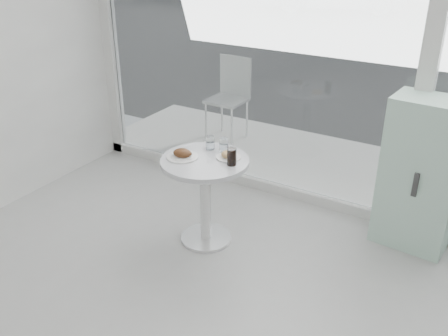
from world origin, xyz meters
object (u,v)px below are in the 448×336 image
Objects in this scene: plate_donut at (228,156)px; water_tumbler_a at (210,143)px; plate_fritter at (183,154)px; main_table at (205,183)px; patio_chair at (230,93)px; water_tumbler_b at (224,146)px; mint_cabinet at (421,175)px; cola_glass at (232,157)px.

water_tumbler_a is at bearing 161.36° from plate_donut.
plate_fritter is 0.37m from plate_donut.
water_tumbler_a reaches higher than main_table.
patio_chair is at bearing 114.83° from main_table.
water_tumbler_a is at bearing 68.74° from plate_fritter.
water_tumbler_a reaches higher than plate_fritter.
main_table is at bearing -104.96° from water_tumbler_b.
mint_cabinet reaches higher than main_table.
patio_chair is 3.90× the size of plate_fritter.
water_tumbler_a is 0.13m from water_tumbler_b.
mint_cabinet is 1.57m from plate_donut.
mint_cabinet reaches higher than patio_chair.
plate_fritter is 0.28m from water_tumbler_a.
mint_cabinet reaches higher than plate_fritter.
plate_fritter is 0.42m from cola_glass.
plate_fritter is 2.15× the size of water_tumbler_b.
plate_donut reaches higher than main_table.
water_tumbler_b is (0.06, 0.21, 0.27)m from main_table.
cola_glass is (0.41, 0.09, 0.04)m from plate_fritter.
plate_fritter is 0.35m from water_tumbler_b.
patio_chair is 4.98× the size of plate_donut.
mint_cabinet is 1.62m from water_tumbler_b.
water_tumbler_b is at bearing -150.19° from mint_cabinet.
cola_glass reaches higher than main_table.
plate_donut is 0.14m from cola_glass.
patio_chair is (-0.95, 2.05, 0.07)m from main_table.
patio_chair is (-2.47, 1.17, -0.02)m from mint_cabinet.
plate_fritter is at bearing -145.67° from mint_cabinet.
water_tumbler_a is at bearing 150.86° from cola_glass.
patio_chair is at bearing 115.35° from water_tumbler_a.
plate_fritter is (0.78, -2.11, 0.18)m from patio_chair.
water_tumbler_b reaches higher than plate_fritter.
cola_glass is (0.09, -0.10, 0.05)m from plate_donut.
plate_donut is (-1.37, -0.76, 0.15)m from mint_cabinet.
water_tumbler_b is at bearing 6.23° from water_tumbler_a.
plate_donut is (0.32, 0.18, -0.01)m from plate_fritter.
main_table is at bearing -141.77° from plate_donut.
cola_glass reaches higher than plate_fritter.
plate_fritter reaches higher than main_table.
cola_glass reaches higher than water_tumbler_b.
water_tumbler_b reaches higher than water_tumbler_a.
cola_glass is at bearing -48.29° from plate_donut.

